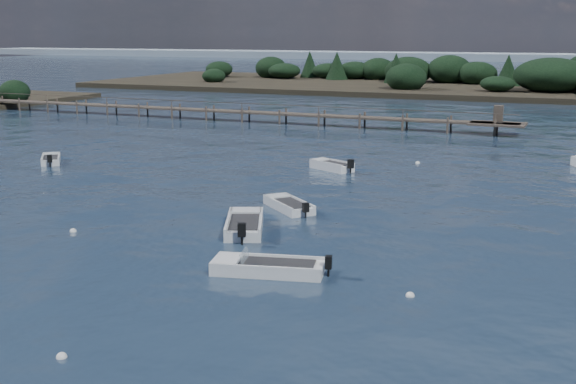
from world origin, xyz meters
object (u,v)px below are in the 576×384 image
at_px(tender_far_white, 332,167).
at_px(jetty, 246,112).
at_px(tender_far_grey, 51,161).
at_px(dinghy_mid_white_a, 268,269).
at_px(dinghy_extra_a, 245,227).
at_px(dinghy_mid_grey, 289,207).

relative_size(tender_far_white, jetty, 0.05).
bearing_deg(jetty, tender_far_grey, -94.18).
bearing_deg(dinghy_mid_white_a, dinghy_extra_a, 124.58).
bearing_deg(tender_far_grey, tender_far_white, 15.26).
distance_m(tender_far_grey, dinghy_mid_grey, 22.14).
relative_size(dinghy_extra_a, tender_far_white, 1.33).
relative_size(dinghy_mid_grey, dinghy_mid_white_a, 0.76).
xyz_separation_m(dinghy_extra_a, dinghy_mid_grey, (0.31, 4.64, -0.03)).
xyz_separation_m(dinghy_extra_a, tender_far_white, (-1.36, 16.16, 0.00)).
distance_m(tender_far_white, dinghy_mid_white_a, 21.98).
xyz_separation_m(dinghy_extra_a, tender_far_grey, (-20.95, 10.82, -0.01)).
bearing_deg(dinghy_mid_white_a, jetty, 117.34).
relative_size(dinghy_extra_a, jetty, 0.07).
relative_size(tender_far_grey, dinghy_mid_grey, 0.87).
height_order(dinghy_extra_a, dinghy_mid_white_a, dinghy_extra_a).
xyz_separation_m(tender_far_grey, dinghy_mid_white_a, (24.56, -16.06, -0.01)).
relative_size(dinghy_extra_a, dinghy_mid_grey, 1.29).
distance_m(tender_far_white, jetty, 28.34).
xyz_separation_m(tender_far_grey, dinghy_mid_grey, (21.26, -6.17, -0.02)).
distance_m(tender_far_white, dinghy_mid_grey, 11.64).
bearing_deg(jetty, tender_far_white, -51.65).
distance_m(dinghy_extra_a, jetty, 42.80).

